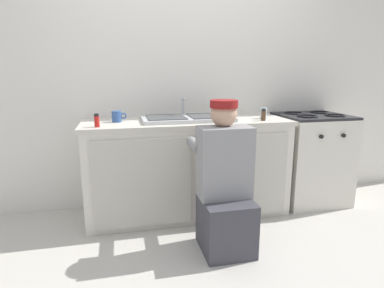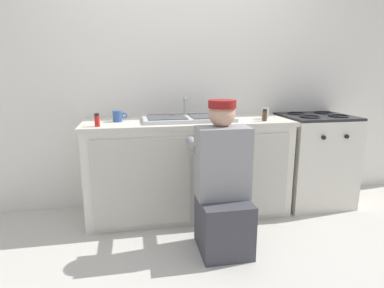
# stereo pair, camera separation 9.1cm
# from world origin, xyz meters

# --- Properties ---
(ground_plane) EXTENTS (12.00, 12.00, 0.00)m
(ground_plane) POSITION_xyz_m (0.00, 0.00, 0.00)
(ground_plane) COLOR beige
(back_wall) EXTENTS (6.00, 0.10, 2.50)m
(back_wall) POSITION_xyz_m (0.00, 0.65, 1.25)
(back_wall) COLOR silver
(back_wall) RESTS_ON ground_plane
(counter_cabinet) EXTENTS (1.80, 0.62, 0.84)m
(counter_cabinet) POSITION_xyz_m (0.00, 0.29, 0.42)
(counter_cabinet) COLOR silver
(counter_cabinet) RESTS_ON ground_plane
(countertop) EXTENTS (1.84, 0.62, 0.04)m
(countertop) POSITION_xyz_m (0.00, 0.30, 0.86)
(countertop) COLOR beige
(countertop) RESTS_ON counter_cabinet
(sink_double_basin) EXTENTS (0.80, 0.44, 0.19)m
(sink_double_basin) POSITION_xyz_m (0.00, 0.30, 0.89)
(sink_double_basin) COLOR silver
(sink_double_basin) RESTS_ON countertop
(stove_range) EXTENTS (0.65, 0.62, 0.90)m
(stove_range) POSITION_xyz_m (1.27, 0.30, 0.45)
(stove_range) COLOR silver
(stove_range) RESTS_ON ground_plane
(plumber_person) EXTENTS (0.42, 0.61, 1.10)m
(plumber_person) POSITION_xyz_m (0.14, -0.38, 0.46)
(plumber_person) COLOR #3F3F47
(plumber_person) RESTS_ON ground_plane
(spice_bottle_red) EXTENTS (0.04, 0.04, 0.10)m
(spice_bottle_red) POSITION_xyz_m (-0.76, 0.10, 0.93)
(spice_bottle_red) COLOR red
(spice_bottle_red) RESTS_ON countertop
(spice_bottle_pepper) EXTENTS (0.04, 0.04, 0.10)m
(spice_bottle_pepper) POSITION_xyz_m (0.65, 0.12, 0.93)
(spice_bottle_pepper) COLOR #513823
(spice_bottle_pepper) RESTS_ON countertop
(water_glass) EXTENTS (0.06, 0.06, 0.10)m
(water_glass) POSITION_xyz_m (0.71, 0.25, 0.93)
(water_glass) COLOR #ADC6CC
(water_glass) RESTS_ON countertop
(coffee_mug) EXTENTS (0.13, 0.08, 0.09)m
(coffee_mug) POSITION_xyz_m (-0.61, 0.33, 0.92)
(coffee_mug) COLOR #335699
(coffee_mug) RESTS_ON countertop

